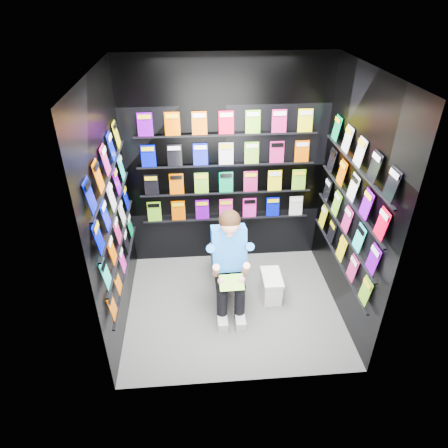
{
  "coord_description": "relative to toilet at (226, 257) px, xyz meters",
  "views": [
    {
      "loc": [
        -0.39,
        -3.39,
        3.26
      ],
      "look_at": [
        -0.09,
        0.15,
        1.04
      ],
      "focal_mm": 32.0,
      "sensor_mm": 36.0,
      "label": 1
    }
  ],
  "objects": [
    {
      "name": "toilet",
      "position": [
        0.0,
        0.0,
        0.0
      ],
      "size": [
        0.44,
        0.76,
        0.73
      ],
      "primitive_type": "imported",
      "rotation": [
        0.0,
        0.0,
        3.17
      ],
      "color": "white",
      "rests_on": "floor"
    },
    {
      "name": "floor",
      "position": [
        0.05,
        -0.47,
        -0.37
      ],
      "size": [
        2.4,
        2.4,
        0.0
      ],
      "primitive_type": "plane",
      "color": "#555553",
      "rests_on": "ground"
    },
    {
      "name": "comics_left",
      "position": [
        -1.12,
        -0.47,
        0.94
      ],
      "size": [
        0.06,
        1.7,
        1.37
      ],
      "primitive_type": null,
      "color": "#F70029",
      "rests_on": "wall_left"
    },
    {
      "name": "longbox",
      "position": [
        0.51,
        -0.33,
        -0.23
      ],
      "size": [
        0.21,
        0.37,
        0.28
      ],
      "primitive_type": "cube",
      "rotation": [
        0.0,
        0.0,
        -0.02
      ],
      "color": "white",
      "rests_on": "floor"
    },
    {
      "name": "longbox_lid",
      "position": [
        0.51,
        -0.33,
        -0.08
      ],
      "size": [
        0.23,
        0.39,
        0.03
      ],
      "primitive_type": "cube",
      "rotation": [
        0.0,
        0.0,
        -0.02
      ],
      "color": "white",
      "rests_on": "longbox"
    },
    {
      "name": "wall_right",
      "position": [
        1.25,
        -0.47,
        0.93
      ],
      "size": [
        0.04,
        2.0,
        2.6
      ],
      "primitive_type": "cube",
      "color": "black",
      "rests_on": "floor"
    },
    {
      "name": "comics_back",
      "position": [
        0.05,
        0.5,
        0.94
      ],
      "size": [
        2.1,
        0.06,
        1.37
      ],
      "primitive_type": null,
      "color": "#F70029",
      "rests_on": "wall_back"
    },
    {
      "name": "comics_right",
      "position": [
        1.22,
        -0.47,
        0.94
      ],
      "size": [
        0.06,
        1.7,
        1.37
      ],
      "primitive_type": null,
      "color": "#F70029",
      "rests_on": "wall_right"
    },
    {
      "name": "ceiling",
      "position": [
        0.05,
        -0.47,
        2.23
      ],
      "size": [
        2.4,
        2.4,
        0.0
      ],
      "primitive_type": "plane",
      "color": "white",
      "rests_on": "floor"
    },
    {
      "name": "held_comic",
      "position": [
        0.0,
        -0.73,
        0.21
      ],
      "size": [
        0.26,
        0.16,
        0.11
      ],
      "primitive_type": "cube",
      "rotation": [
        -0.96,
        0.0,
        0.03
      ],
      "color": "#30B05D",
      "rests_on": "reader"
    },
    {
      "name": "wall_left",
      "position": [
        -1.15,
        -0.47,
        0.93
      ],
      "size": [
        0.04,
        2.0,
        2.6
      ],
      "primitive_type": "cube",
      "color": "black",
      "rests_on": "floor"
    },
    {
      "name": "wall_front",
      "position": [
        0.05,
        -1.47,
        0.93
      ],
      "size": [
        2.4,
        0.04,
        2.6
      ],
      "primitive_type": "cube",
      "color": "black",
      "rests_on": "floor"
    },
    {
      "name": "wall_back",
      "position": [
        0.05,
        0.53,
        0.93
      ],
      "size": [
        2.4,
        0.04,
        2.6
      ],
      "primitive_type": "cube",
      "color": "black",
      "rests_on": "floor"
    },
    {
      "name": "reader",
      "position": [
        0.0,
        -0.38,
        0.39
      ],
      "size": [
        0.53,
        0.75,
        1.35
      ],
      "primitive_type": null,
      "rotation": [
        0.0,
        0.0,
        0.03
      ],
      "color": "blue",
      "rests_on": "toilet"
    }
  ]
}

